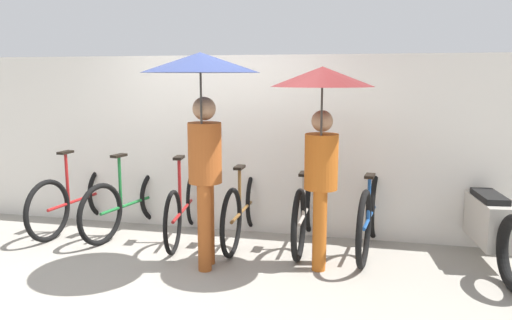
{
  "coord_description": "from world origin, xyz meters",
  "views": [
    {
      "loc": [
        1.71,
        -4.02,
        1.85
      ],
      "look_at": [
        0.58,
        0.91,
        1.0
      ],
      "focal_mm": 35.0,
      "sensor_mm": 36.0,
      "label": 1
    }
  ],
  "objects_px": {
    "parked_bicycle_3": "(244,208)",
    "pedestrian_leading": "(202,98)",
    "parked_bicycle_0": "(79,198)",
    "parked_bicycle_4": "(305,211)",
    "parked_bicycle_2": "(184,207)",
    "motorcycle": "(487,224)",
    "parked_bicycle_1": "(132,202)",
    "parked_bicycle_5": "(370,215)",
    "pedestrian_center": "(322,115)"
  },
  "relations": [
    {
      "from": "parked_bicycle_3",
      "to": "pedestrian_leading",
      "type": "xyz_separation_m",
      "value": [
        -0.14,
        -0.96,
        1.27
      ]
    },
    {
      "from": "parked_bicycle_0",
      "to": "parked_bicycle_4",
      "type": "distance_m",
      "value": 2.79
    },
    {
      "from": "parked_bicycle_2",
      "to": "parked_bicycle_4",
      "type": "distance_m",
      "value": 1.4
    },
    {
      "from": "parked_bicycle_0",
      "to": "parked_bicycle_4",
      "type": "relative_size",
      "value": 1.03
    },
    {
      "from": "parked_bicycle_3",
      "to": "motorcycle",
      "type": "xyz_separation_m",
      "value": [
        2.55,
        -0.06,
        0.01
      ]
    },
    {
      "from": "motorcycle",
      "to": "pedestrian_leading",
      "type": "bearing_deg",
      "value": 102.17
    },
    {
      "from": "parked_bicycle_1",
      "to": "parked_bicycle_5",
      "type": "xyz_separation_m",
      "value": [
        2.79,
        -0.05,
        0.03
      ]
    },
    {
      "from": "parked_bicycle_2",
      "to": "parked_bicycle_0",
      "type": "bearing_deg",
      "value": 78.73
    },
    {
      "from": "parked_bicycle_4",
      "to": "pedestrian_center",
      "type": "xyz_separation_m",
      "value": [
        0.23,
        -0.72,
        1.12
      ]
    },
    {
      "from": "parked_bicycle_1",
      "to": "pedestrian_center",
      "type": "bearing_deg",
      "value": -95.07
    },
    {
      "from": "parked_bicycle_2",
      "to": "parked_bicycle_5",
      "type": "relative_size",
      "value": 0.98
    },
    {
      "from": "parked_bicycle_4",
      "to": "pedestrian_center",
      "type": "distance_m",
      "value": 1.35
    },
    {
      "from": "parked_bicycle_3",
      "to": "parked_bicycle_4",
      "type": "bearing_deg",
      "value": -89.1
    },
    {
      "from": "parked_bicycle_1",
      "to": "parked_bicycle_2",
      "type": "bearing_deg",
      "value": -83.68
    },
    {
      "from": "parked_bicycle_3",
      "to": "parked_bicycle_2",
      "type": "bearing_deg",
      "value": 94.1
    },
    {
      "from": "parked_bicycle_3",
      "to": "parked_bicycle_4",
      "type": "xyz_separation_m",
      "value": [
        0.7,
        0.02,
        0.0
      ]
    },
    {
      "from": "parked_bicycle_1",
      "to": "parked_bicycle_5",
      "type": "distance_m",
      "value": 2.79
    },
    {
      "from": "parked_bicycle_2",
      "to": "parked_bicycle_3",
      "type": "height_order",
      "value": "parked_bicycle_3"
    },
    {
      "from": "parked_bicycle_3",
      "to": "parked_bicycle_5",
      "type": "relative_size",
      "value": 1.01
    },
    {
      "from": "pedestrian_leading",
      "to": "motorcycle",
      "type": "height_order",
      "value": "pedestrian_leading"
    },
    {
      "from": "parked_bicycle_2",
      "to": "pedestrian_leading",
      "type": "bearing_deg",
      "value": -157.01
    },
    {
      "from": "parked_bicycle_0",
      "to": "motorcycle",
      "type": "relative_size",
      "value": 0.85
    },
    {
      "from": "parked_bicycle_3",
      "to": "parked_bicycle_4",
      "type": "distance_m",
      "value": 0.7
    },
    {
      "from": "parked_bicycle_0",
      "to": "pedestrian_center",
      "type": "height_order",
      "value": "pedestrian_center"
    },
    {
      "from": "motorcycle",
      "to": "parked_bicycle_1",
      "type": "bearing_deg",
      "value": 82.61
    },
    {
      "from": "parked_bicycle_4",
      "to": "parked_bicycle_2",
      "type": "bearing_deg",
      "value": 93.06
    },
    {
      "from": "parked_bicycle_2",
      "to": "motorcycle",
      "type": "height_order",
      "value": "parked_bicycle_2"
    },
    {
      "from": "pedestrian_leading",
      "to": "motorcycle",
      "type": "relative_size",
      "value": 0.98
    },
    {
      "from": "parked_bicycle_0",
      "to": "parked_bicycle_3",
      "type": "relative_size",
      "value": 1.0
    },
    {
      "from": "parked_bicycle_5",
      "to": "pedestrian_leading",
      "type": "relative_size",
      "value": 0.86
    },
    {
      "from": "parked_bicycle_1",
      "to": "parked_bicycle_3",
      "type": "height_order",
      "value": "parked_bicycle_3"
    },
    {
      "from": "parked_bicycle_2",
      "to": "pedestrian_leading",
      "type": "xyz_separation_m",
      "value": [
        0.55,
        -0.9,
        1.29
      ]
    },
    {
      "from": "parked_bicycle_0",
      "to": "parked_bicycle_3",
      "type": "bearing_deg",
      "value": -84.32
    },
    {
      "from": "parked_bicycle_1",
      "to": "motorcycle",
      "type": "xyz_separation_m",
      "value": [
        3.94,
        -0.08,
        0.02
      ]
    },
    {
      "from": "parked_bicycle_3",
      "to": "pedestrian_center",
      "type": "distance_m",
      "value": 1.61
    },
    {
      "from": "parked_bicycle_5",
      "to": "parked_bicycle_4",
      "type": "bearing_deg",
      "value": 92.54
    },
    {
      "from": "parked_bicycle_1",
      "to": "pedestrian_leading",
      "type": "height_order",
      "value": "pedestrian_leading"
    },
    {
      "from": "parked_bicycle_0",
      "to": "parked_bicycle_5",
      "type": "height_order",
      "value": "parked_bicycle_0"
    },
    {
      "from": "parked_bicycle_0",
      "to": "parked_bicycle_4",
      "type": "bearing_deg",
      "value": -83.92
    },
    {
      "from": "parked_bicycle_2",
      "to": "pedestrian_center",
      "type": "height_order",
      "value": "pedestrian_center"
    },
    {
      "from": "motorcycle",
      "to": "parked_bicycle_2",
      "type": "bearing_deg",
      "value": 83.62
    },
    {
      "from": "parked_bicycle_3",
      "to": "motorcycle",
      "type": "relative_size",
      "value": 0.85
    },
    {
      "from": "parked_bicycle_1",
      "to": "motorcycle",
      "type": "bearing_deg",
      "value": -78.99
    },
    {
      "from": "pedestrian_leading",
      "to": "pedestrian_center",
      "type": "relative_size",
      "value": 1.06
    },
    {
      "from": "parked_bicycle_2",
      "to": "pedestrian_leading",
      "type": "relative_size",
      "value": 0.84
    },
    {
      "from": "parked_bicycle_1",
      "to": "parked_bicycle_3",
      "type": "xyz_separation_m",
      "value": [
        1.39,
        -0.02,
        0.02
      ]
    },
    {
      "from": "parked_bicycle_1",
      "to": "pedestrian_leading",
      "type": "bearing_deg",
      "value": -115.79
    },
    {
      "from": "parked_bicycle_1",
      "to": "parked_bicycle_4",
      "type": "relative_size",
      "value": 0.99
    },
    {
      "from": "pedestrian_center",
      "to": "motorcycle",
      "type": "xyz_separation_m",
      "value": [
        1.62,
        0.64,
        -1.11
      ]
    },
    {
      "from": "parked_bicycle_5",
      "to": "motorcycle",
      "type": "distance_m",
      "value": 1.15
    }
  ]
}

